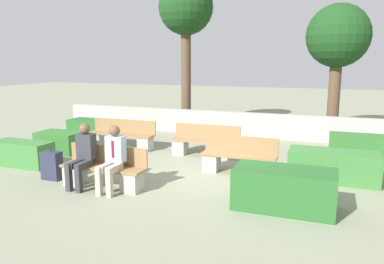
{
  "coord_description": "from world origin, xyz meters",
  "views": [
    {
      "loc": [
        2.68,
        -8.05,
        2.65
      ],
      "look_at": [
        -0.52,
        0.5,
        0.9
      ],
      "focal_mm": 35.0,
      "sensor_mm": 36.0,
      "label": 1
    }
  ],
  "objects_px": {
    "person_seated_woman": "(83,152)",
    "tree_leftmost": "(186,12)",
    "bench_right_side": "(205,144)",
    "bench_left_side": "(239,159)",
    "person_seated_man": "(113,155)",
    "suitcase": "(52,166)",
    "bench_front": "(104,172)",
    "tree_center_left": "(338,38)",
    "bench_back": "(122,137)"
  },
  "relations": [
    {
      "from": "bench_back",
      "to": "person_seated_woman",
      "type": "relative_size",
      "value": 1.58
    },
    {
      "from": "bench_back",
      "to": "person_seated_man",
      "type": "distance_m",
      "value": 3.91
    },
    {
      "from": "bench_back",
      "to": "person_seated_woman",
      "type": "height_order",
      "value": "person_seated_woman"
    },
    {
      "from": "tree_leftmost",
      "to": "person_seated_woman",
      "type": "bearing_deg",
      "value": -85.18
    },
    {
      "from": "bench_left_side",
      "to": "person_seated_man",
      "type": "xyz_separation_m",
      "value": [
        -2.12,
        -2.13,
        0.42
      ]
    },
    {
      "from": "bench_front",
      "to": "person_seated_man",
      "type": "height_order",
      "value": "person_seated_man"
    },
    {
      "from": "bench_left_side",
      "to": "suitcase",
      "type": "relative_size",
      "value": 2.14
    },
    {
      "from": "suitcase",
      "to": "person_seated_woman",
      "type": "bearing_deg",
      "value": -9.61
    },
    {
      "from": "bench_left_side",
      "to": "tree_center_left",
      "type": "xyz_separation_m",
      "value": [
        2.04,
        6.05,
        3.09
      ]
    },
    {
      "from": "bench_right_side",
      "to": "bench_back",
      "type": "relative_size",
      "value": 0.9
    },
    {
      "from": "bench_back",
      "to": "tree_leftmost",
      "type": "distance_m",
      "value": 5.89
    },
    {
      "from": "tree_center_left",
      "to": "suitcase",
      "type": "bearing_deg",
      "value": -126.26
    },
    {
      "from": "bench_back",
      "to": "tree_leftmost",
      "type": "bearing_deg",
      "value": 81.95
    },
    {
      "from": "bench_front",
      "to": "bench_back",
      "type": "xyz_separation_m",
      "value": [
        -1.54,
        3.28,
        0.01
      ]
    },
    {
      "from": "bench_left_side",
      "to": "person_seated_man",
      "type": "relative_size",
      "value": 1.33
    },
    {
      "from": "bench_back",
      "to": "tree_center_left",
      "type": "height_order",
      "value": "tree_center_left"
    },
    {
      "from": "bench_left_side",
      "to": "person_seated_woman",
      "type": "bearing_deg",
      "value": -151.16
    },
    {
      "from": "person_seated_woman",
      "to": "tree_leftmost",
      "type": "relative_size",
      "value": 0.24
    },
    {
      "from": "person_seated_woman",
      "to": "tree_center_left",
      "type": "bearing_deg",
      "value": 59.14
    },
    {
      "from": "bench_right_side",
      "to": "tree_leftmost",
      "type": "height_order",
      "value": "tree_leftmost"
    },
    {
      "from": "bench_front",
      "to": "bench_left_side",
      "type": "bearing_deg",
      "value": 39.2
    },
    {
      "from": "person_seated_man",
      "to": "tree_center_left",
      "type": "xyz_separation_m",
      "value": [
        4.16,
        8.18,
        2.67
      ]
    },
    {
      "from": "bench_right_side",
      "to": "suitcase",
      "type": "bearing_deg",
      "value": -127.78
    },
    {
      "from": "bench_front",
      "to": "bench_right_side",
      "type": "bearing_deg",
      "value": 70.38
    },
    {
      "from": "bench_left_side",
      "to": "bench_right_side",
      "type": "relative_size",
      "value": 0.93
    },
    {
      "from": "bench_front",
      "to": "person_seated_woman",
      "type": "height_order",
      "value": "person_seated_woman"
    },
    {
      "from": "bench_back",
      "to": "person_seated_man",
      "type": "xyz_separation_m",
      "value": [
        1.87,
        -3.42,
        0.41
      ]
    },
    {
      "from": "bench_right_side",
      "to": "tree_leftmost",
      "type": "distance_m",
      "value": 6.28
    },
    {
      "from": "person_seated_man",
      "to": "tree_center_left",
      "type": "relative_size",
      "value": 0.29
    },
    {
      "from": "bench_left_side",
      "to": "bench_right_side",
      "type": "distance_m",
      "value": 1.81
    },
    {
      "from": "person_seated_man",
      "to": "bench_right_side",
      "type": "bearing_deg",
      "value": 76.21
    },
    {
      "from": "bench_front",
      "to": "bench_back",
      "type": "height_order",
      "value": "same"
    },
    {
      "from": "bench_front",
      "to": "bench_back",
      "type": "relative_size",
      "value": 0.88
    },
    {
      "from": "person_seated_woman",
      "to": "bench_front",
      "type": "bearing_deg",
      "value": 19.05
    },
    {
      "from": "bench_left_side",
      "to": "suitcase",
      "type": "distance_m",
      "value": 4.31
    },
    {
      "from": "bench_front",
      "to": "suitcase",
      "type": "distance_m",
      "value": 1.39
    },
    {
      "from": "suitcase",
      "to": "tree_center_left",
      "type": "relative_size",
      "value": 0.18
    },
    {
      "from": "person_seated_woman",
      "to": "bench_right_side",
      "type": "bearing_deg",
      "value": 65.34
    },
    {
      "from": "bench_back",
      "to": "suitcase",
      "type": "bearing_deg",
      "value": -88.56
    },
    {
      "from": "person_seated_woman",
      "to": "tree_leftmost",
      "type": "xyz_separation_m",
      "value": [
        -0.64,
        7.57,
        3.74
      ]
    },
    {
      "from": "tree_center_left",
      "to": "bench_left_side",
      "type": "bearing_deg",
      "value": -108.67
    },
    {
      "from": "bench_front",
      "to": "bench_back",
      "type": "bearing_deg",
      "value": 115.12
    },
    {
      "from": "bench_front",
      "to": "person_seated_man",
      "type": "bearing_deg",
      "value": -22.7
    },
    {
      "from": "suitcase",
      "to": "tree_center_left",
      "type": "distance_m",
      "value": 10.41
    },
    {
      "from": "bench_front",
      "to": "bench_left_side",
      "type": "distance_m",
      "value": 3.16
    },
    {
      "from": "person_seated_man",
      "to": "person_seated_woman",
      "type": "bearing_deg",
      "value": 179.99
    },
    {
      "from": "bench_left_side",
      "to": "bench_right_side",
      "type": "xyz_separation_m",
      "value": [
        -1.28,
        1.27,
        0.01
      ]
    },
    {
      "from": "person_seated_man",
      "to": "person_seated_woman",
      "type": "xyz_separation_m",
      "value": [
        -0.73,
        0.0,
        0.0
      ]
    },
    {
      "from": "bench_back",
      "to": "suitcase",
      "type": "xyz_separation_m",
      "value": [
        0.15,
        -3.25,
        -0.02
      ]
    },
    {
      "from": "bench_back",
      "to": "bench_right_side",
      "type": "bearing_deg",
      "value": -1.37
    }
  ]
}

